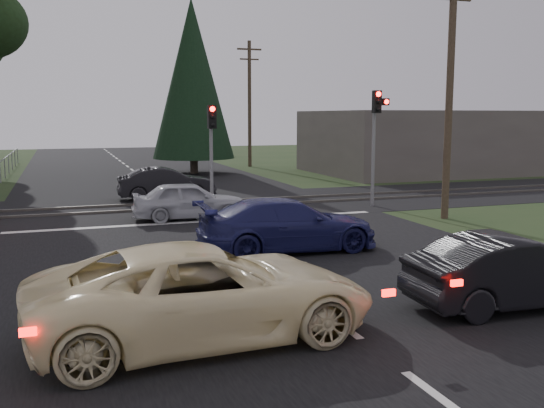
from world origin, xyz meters
name	(u,v)px	position (x,y,z in m)	size (l,w,h in m)	color
ground	(282,281)	(0.00, 0.00, 0.00)	(120.00, 120.00, 0.00)	#233819
road	(191,214)	(0.00, 10.00, 0.01)	(14.00, 100.00, 0.01)	black
rail_corridor	(181,206)	(0.00, 12.00, 0.01)	(120.00, 8.00, 0.01)	black
stop_line	(202,221)	(0.00, 8.20, 0.01)	(13.00, 0.35, 0.00)	silver
rail_near	(185,208)	(0.00, 11.20, 0.05)	(120.00, 0.12, 0.10)	#59544C
rail_far	(178,203)	(0.00, 12.80, 0.05)	(120.00, 0.12, 0.10)	#59544C
traffic_signal_right	(377,125)	(7.55, 9.47, 3.31)	(0.68, 0.48, 4.70)	slate
traffic_signal_center	(212,139)	(1.00, 10.68, 2.81)	(0.32, 0.48, 4.10)	slate
utility_pole_near	(450,86)	(8.50, 6.00, 4.73)	(1.80, 0.26, 9.00)	#4C3D2D
utility_pole_mid	(250,101)	(8.50, 30.00, 4.73)	(1.80, 0.26, 9.00)	#4C3D2D
utility_pole_far	(183,106)	(8.50, 55.00, 4.73)	(1.80, 0.26, 9.00)	#4C3D2D
conifer_tree	(192,79)	(3.50, 26.00, 5.99)	(5.20, 5.20, 11.00)	#473D33
building_right	(424,142)	(18.00, 22.00, 2.00)	(14.00, 10.00, 4.00)	#59514C
cream_coupe	(204,293)	(-2.44, -2.90, 0.80)	(2.64, 5.73, 1.59)	beige
dark_hatchback	(516,272)	(3.63, -3.23, 0.71)	(1.50, 4.30, 1.42)	black
silver_car	(189,201)	(-0.32, 8.84, 0.68)	(1.62, 4.02, 1.37)	#AEB0B7
blue_sedan	(288,225)	(1.22, 2.87, 0.72)	(2.03, 4.99, 1.45)	#1B1C52
dark_car_far	(166,183)	(-0.20, 14.45, 0.70)	(1.49, 4.27, 1.41)	black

